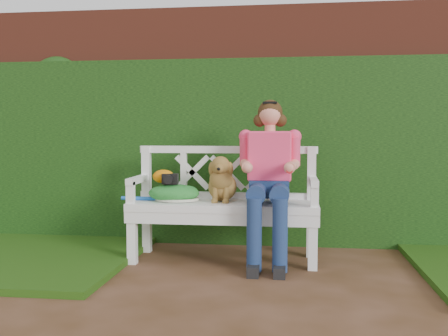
# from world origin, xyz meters

# --- Properties ---
(ground) EXTENTS (60.00, 60.00, 0.00)m
(ground) POSITION_xyz_m (0.00, 0.00, 0.00)
(ground) COLOR #3F2710
(brick_wall) EXTENTS (10.00, 0.30, 2.20)m
(brick_wall) POSITION_xyz_m (0.00, 1.90, 1.10)
(brick_wall) COLOR brown
(brick_wall) RESTS_ON ground
(ivy_hedge) EXTENTS (10.00, 0.18, 1.70)m
(ivy_hedge) POSITION_xyz_m (0.00, 1.68, 0.85)
(ivy_hedge) COLOR #2B6319
(ivy_hedge) RESTS_ON ground
(garden_bench) EXTENTS (1.58, 0.60, 0.48)m
(garden_bench) POSITION_xyz_m (-0.37, 1.02, 0.24)
(garden_bench) COLOR white
(garden_bench) RESTS_ON ground
(seated_woman) EXTENTS (0.66, 0.79, 1.21)m
(seated_woman) POSITION_xyz_m (-0.01, 1.00, 0.61)
(seated_woman) COLOR #CB3639
(seated_woman) RESTS_ON ground
(dog) EXTENTS (0.31, 0.38, 0.37)m
(dog) POSITION_xyz_m (-0.39, 1.03, 0.67)
(dog) COLOR #BB7336
(dog) RESTS_ON garden_bench
(tennis_racket) EXTENTS (0.72, 0.45, 0.03)m
(tennis_racket) POSITION_xyz_m (-0.79, 0.99, 0.50)
(tennis_racket) COLOR silver
(tennis_racket) RESTS_ON garden_bench
(green_bag) EXTENTS (0.44, 0.35, 0.14)m
(green_bag) POSITION_xyz_m (-0.78, 0.99, 0.55)
(green_bag) COLOR #2B9718
(green_bag) RESTS_ON garden_bench
(camera_item) EXTENTS (0.13, 0.11, 0.08)m
(camera_item) POSITION_xyz_m (-0.80, 0.97, 0.66)
(camera_item) COLOR black
(camera_item) RESTS_ON green_bag
(baseball_glove) EXTENTS (0.21, 0.18, 0.11)m
(baseball_glove) POSITION_xyz_m (-0.87, 1.01, 0.68)
(baseball_glove) COLOR orange
(baseball_glove) RESTS_ON green_bag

